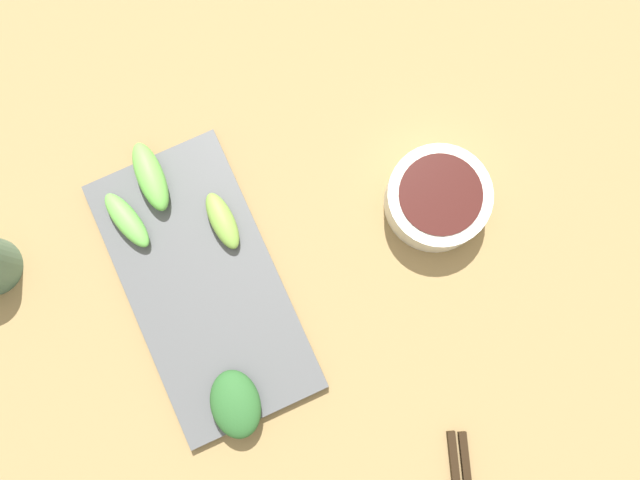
# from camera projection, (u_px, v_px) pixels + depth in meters

# --- Properties ---
(tabletop) EXTENTS (2.10, 2.10, 0.02)m
(tabletop) POSITION_uv_depth(u_px,v_px,m) (322.00, 244.00, 0.76)
(tabletop) COLOR olive
(tabletop) RESTS_ON ground
(sauce_bowl) EXTENTS (0.11, 0.11, 0.05)m
(sauce_bowl) POSITION_uv_depth(u_px,v_px,m) (437.00, 198.00, 0.73)
(sauce_bowl) COLOR silver
(sauce_bowl) RESTS_ON tabletop
(serving_plate) EXTENTS (0.15, 0.30, 0.01)m
(serving_plate) POSITION_uv_depth(u_px,v_px,m) (203.00, 285.00, 0.74)
(serving_plate) COLOR #4B4D4F
(serving_plate) RESTS_ON tabletop
(broccoli_leafy_0) EXTENTS (0.06, 0.08, 0.03)m
(broccoli_leafy_0) POSITION_uv_depth(u_px,v_px,m) (236.00, 404.00, 0.70)
(broccoli_leafy_0) COLOR #295B29
(broccoli_leafy_0) RESTS_ON serving_plate
(broccoli_stalk_1) EXTENTS (0.03, 0.07, 0.02)m
(broccoli_stalk_1) POSITION_uv_depth(u_px,v_px,m) (222.00, 221.00, 0.73)
(broccoli_stalk_1) COLOR #75A23E
(broccoli_stalk_1) RESTS_ON serving_plate
(broccoli_stalk_2) EXTENTS (0.03, 0.08, 0.03)m
(broccoli_stalk_2) POSITION_uv_depth(u_px,v_px,m) (151.00, 177.00, 0.73)
(broccoli_stalk_2) COLOR #66BA48
(broccoli_stalk_2) RESTS_ON serving_plate
(broccoli_stalk_3) EXTENTS (0.04, 0.08, 0.02)m
(broccoli_stalk_3) POSITION_uv_depth(u_px,v_px,m) (127.00, 220.00, 0.73)
(broccoli_stalk_3) COLOR #63B648
(broccoli_stalk_3) RESTS_ON serving_plate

